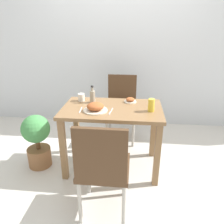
# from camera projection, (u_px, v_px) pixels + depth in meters

# --- Properties ---
(ground_plane) EXTENTS (16.00, 16.00, 0.00)m
(ground_plane) POSITION_uv_depth(u_px,v_px,m) (112.00, 165.00, 2.60)
(ground_plane) COLOR beige
(wall_back) EXTENTS (8.00, 0.05, 2.60)m
(wall_back) POSITION_uv_depth(u_px,v_px,m) (121.00, 42.00, 3.28)
(wall_back) COLOR silver
(wall_back) RESTS_ON ground_plane
(dining_table) EXTENTS (1.06, 0.64, 0.74)m
(dining_table) POSITION_uv_depth(u_px,v_px,m) (112.00, 118.00, 2.36)
(dining_table) COLOR olive
(dining_table) RESTS_ON ground_plane
(chair_near) EXTENTS (0.42, 0.42, 0.91)m
(chair_near) POSITION_uv_depth(u_px,v_px,m) (103.00, 166.00, 1.74)
(chair_near) COLOR #4C331E
(chair_near) RESTS_ON ground_plane
(chair_far) EXTENTS (0.42, 0.42, 0.91)m
(chair_far) POSITION_uv_depth(u_px,v_px,m) (121.00, 104.00, 3.06)
(chair_far) COLOR #4C331E
(chair_far) RESTS_ON ground_plane
(food_plate) EXTENTS (0.25, 0.25, 0.09)m
(food_plate) POSITION_uv_depth(u_px,v_px,m) (95.00, 107.00, 2.22)
(food_plate) COLOR beige
(food_plate) RESTS_ON dining_table
(side_plate) EXTENTS (0.14, 0.14, 0.05)m
(side_plate) POSITION_uv_depth(u_px,v_px,m) (130.00, 100.00, 2.47)
(side_plate) COLOR beige
(side_plate) RESTS_ON dining_table
(drink_cup) EXTENTS (0.08, 0.08, 0.09)m
(drink_cup) POSITION_uv_depth(u_px,v_px,m) (81.00, 97.00, 2.50)
(drink_cup) COLOR silver
(drink_cup) RESTS_ON dining_table
(juice_glass) EXTENTS (0.07, 0.07, 0.13)m
(juice_glass) POSITION_uv_depth(u_px,v_px,m) (151.00, 105.00, 2.20)
(juice_glass) COLOR gold
(juice_glass) RESTS_ON dining_table
(sauce_bottle) EXTENTS (0.06, 0.06, 0.20)m
(sauce_bottle) POSITION_uv_depth(u_px,v_px,m) (92.00, 96.00, 2.44)
(sauce_bottle) COLOR gray
(sauce_bottle) RESTS_ON dining_table
(fork_utensil) EXTENTS (0.02, 0.17, 0.00)m
(fork_utensil) POSITION_uv_depth(u_px,v_px,m) (81.00, 110.00, 2.25)
(fork_utensil) COLOR silver
(fork_utensil) RESTS_ON dining_table
(spoon_utensil) EXTENTS (0.03, 0.18, 0.00)m
(spoon_utensil) POSITION_uv_depth(u_px,v_px,m) (111.00, 111.00, 2.22)
(spoon_utensil) COLOR silver
(spoon_utensil) RESTS_ON dining_table
(potted_plant_left) EXTENTS (0.32, 0.32, 0.64)m
(potted_plant_left) POSITION_uv_depth(u_px,v_px,m) (37.00, 138.00, 2.48)
(potted_plant_left) COLOR brown
(potted_plant_left) RESTS_ON ground_plane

